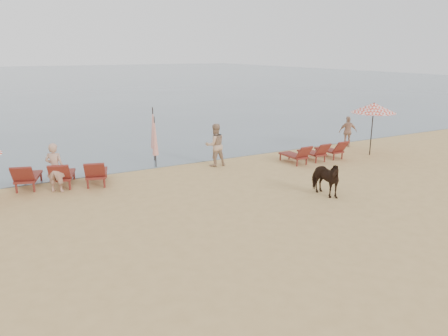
# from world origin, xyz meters

# --- Properties ---
(ground) EXTENTS (120.00, 120.00, 0.00)m
(ground) POSITION_xyz_m (0.00, 0.00, 0.00)
(ground) COLOR tan
(ground) RESTS_ON ground
(sea) EXTENTS (160.00, 140.00, 0.06)m
(sea) POSITION_xyz_m (0.00, 80.00, 0.00)
(sea) COLOR #51606B
(sea) RESTS_ON ground
(lounger_cluster_left) EXTENTS (3.69, 2.79, 0.72)m
(lounger_cluster_left) POSITION_xyz_m (-4.79, 9.14, 0.50)
(lounger_cluster_left) COLOR maroon
(lounger_cluster_left) RESTS_ON ground
(lounger_cluster_right) EXTENTS (2.91, 1.74, 0.63)m
(lounger_cluster_right) POSITION_xyz_m (6.38, 7.61, 0.44)
(lounger_cluster_right) COLOR maroon
(lounger_cluster_right) RESTS_ON ground
(umbrella_open_right) EXTENTS (2.15, 2.15, 2.62)m
(umbrella_open_right) POSITION_xyz_m (9.61, 7.21, 2.36)
(umbrella_open_right) COLOR black
(umbrella_open_right) RESTS_ON ground
(umbrella_closed_left) EXTENTS (0.31, 0.31, 2.55)m
(umbrella_closed_left) POSITION_xyz_m (-0.27, 11.31, 1.57)
(umbrella_closed_left) COLOR black
(umbrella_closed_left) RESTS_ON ground
(umbrella_closed_right) EXTENTS (0.28, 0.28, 2.29)m
(umbrella_closed_right) POSITION_xyz_m (-0.62, 10.17, 1.41)
(umbrella_closed_right) COLOR black
(umbrella_closed_right) RESTS_ON ground
(cow) EXTENTS (0.76, 1.57, 1.31)m
(cow) POSITION_xyz_m (3.27, 3.48, 0.65)
(cow) COLOR black
(cow) RESTS_ON ground
(beachgoer_left) EXTENTS (0.81, 0.73, 1.85)m
(beachgoer_left) POSITION_xyz_m (-5.09, 8.63, 0.92)
(beachgoer_left) COLOR tan
(beachgoer_left) RESTS_ON ground
(beachgoer_right_a) EXTENTS (0.99, 0.80, 1.93)m
(beachgoer_right_a) POSITION_xyz_m (1.82, 9.10, 0.96)
(beachgoer_right_a) COLOR tan
(beachgoer_right_a) RESTS_ON ground
(beachgoer_right_b) EXTENTS (1.05, 0.78, 1.66)m
(beachgoer_right_b) POSITION_xyz_m (10.02, 9.21, 0.83)
(beachgoer_right_b) COLOR tan
(beachgoer_right_b) RESTS_ON ground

